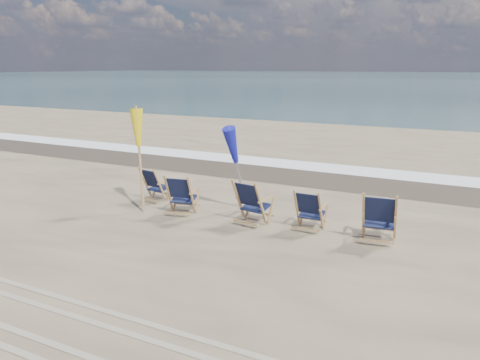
{
  "coord_description": "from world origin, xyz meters",
  "views": [
    {
      "loc": [
        4.43,
        -6.6,
        3.32
      ],
      "look_at": [
        0.0,
        2.2,
        0.9
      ],
      "focal_mm": 35.0,
      "sensor_mm": 36.0,
      "label": 1
    }
  ],
  "objects_px": {
    "beach_chair_0": "(160,186)",
    "beach_chair_4": "(395,220)",
    "beach_chair_1": "(191,196)",
    "beach_chair_2": "(260,205)",
    "umbrella_yellow": "(139,133)",
    "beach_chair_3": "(320,212)",
    "umbrella_blue": "(239,144)"
  },
  "relations": [
    {
      "from": "beach_chair_0",
      "to": "beach_chair_4",
      "type": "bearing_deg",
      "value": -175.49
    },
    {
      "from": "beach_chair_1",
      "to": "beach_chair_4",
      "type": "distance_m",
      "value": 4.36
    },
    {
      "from": "beach_chair_2",
      "to": "umbrella_yellow",
      "type": "distance_m",
      "value": 3.25
    },
    {
      "from": "beach_chair_1",
      "to": "beach_chair_3",
      "type": "relative_size",
      "value": 1.07
    },
    {
      "from": "beach_chair_0",
      "to": "umbrella_yellow",
      "type": "height_order",
      "value": "umbrella_yellow"
    },
    {
      "from": "beach_chair_1",
      "to": "beach_chair_2",
      "type": "xyz_separation_m",
      "value": [
        1.7,
        -0.0,
        0.02
      ]
    },
    {
      "from": "beach_chair_2",
      "to": "beach_chair_0",
      "type": "bearing_deg",
      "value": -1.07
    },
    {
      "from": "beach_chair_0",
      "to": "beach_chair_3",
      "type": "height_order",
      "value": "beach_chair_3"
    },
    {
      "from": "beach_chair_0",
      "to": "umbrella_blue",
      "type": "bearing_deg",
      "value": -164.33
    },
    {
      "from": "beach_chair_0",
      "to": "beach_chair_2",
      "type": "height_order",
      "value": "beach_chair_2"
    },
    {
      "from": "beach_chair_0",
      "to": "umbrella_yellow",
      "type": "relative_size",
      "value": 0.38
    },
    {
      "from": "beach_chair_0",
      "to": "umbrella_yellow",
      "type": "bearing_deg",
      "value": 95.22
    },
    {
      "from": "beach_chair_1",
      "to": "beach_chair_3",
      "type": "height_order",
      "value": "beach_chair_1"
    },
    {
      "from": "beach_chair_4",
      "to": "umbrella_yellow",
      "type": "xyz_separation_m",
      "value": [
        -5.64,
        -0.34,
        1.3
      ]
    },
    {
      "from": "beach_chair_1",
      "to": "umbrella_blue",
      "type": "bearing_deg",
      "value": -145.96
    },
    {
      "from": "umbrella_yellow",
      "to": "beach_chair_2",
      "type": "bearing_deg",
      "value": 2.44
    },
    {
      "from": "beach_chair_2",
      "to": "beach_chair_3",
      "type": "height_order",
      "value": "beach_chair_2"
    },
    {
      "from": "beach_chair_0",
      "to": "beach_chair_2",
      "type": "xyz_separation_m",
      "value": [
        2.95,
        -0.53,
        0.06
      ]
    },
    {
      "from": "beach_chair_2",
      "to": "beach_chair_3",
      "type": "distance_m",
      "value": 1.24
    },
    {
      "from": "beach_chair_1",
      "to": "beach_chair_2",
      "type": "bearing_deg",
      "value": 167.81
    },
    {
      "from": "umbrella_yellow",
      "to": "umbrella_blue",
      "type": "xyz_separation_m",
      "value": [
        2.06,
        0.94,
        -0.24
      ]
    },
    {
      "from": "beach_chair_2",
      "to": "umbrella_blue",
      "type": "bearing_deg",
      "value": -32.37
    },
    {
      "from": "beach_chair_1",
      "to": "umbrella_yellow",
      "type": "distance_m",
      "value": 1.85
    },
    {
      "from": "beach_chair_3",
      "to": "umbrella_yellow",
      "type": "height_order",
      "value": "umbrella_yellow"
    },
    {
      "from": "beach_chair_3",
      "to": "beach_chair_0",
      "type": "bearing_deg",
      "value": -3.57
    },
    {
      "from": "beach_chair_0",
      "to": "beach_chair_4",
      "type": "xyz_separation_m",
      "value": [
        5.61,
        -0.31,
        0.07
      ]
    },
    {
      "from": "beach_chair_1",
      "to": "umbrella_blue",
      "type": "distance_m",
      "value": 1.57
    },
    {
      "from": "beach_chair_1",
      "to": "umbrella_yellow",
      "type": "bearing_deg",
      "value": -6.31
    },
    {
      "from": "beach_chair_0",
      "to": "umbrella_yellow",
      "type": "xyz_separation_m",
      "value": [
        -0.03,
        -0.65,
        1.37
      ]
    },
    {
      "from": "beach_chair_2",
      "to": "umbrella_blue",
      "type": "xyz_separation_m",
      "value": [
        -0.92,
        0.81,
        1.08
      ]
    },
    {
      "from": "beach_chair_2",
      "to": "umbrella_yellow",
      "type": "bearing_deg",
      "value": 11.52
    },
    {
      "from": "beach_chair_4",
      "to": "umbrella_blue",
      "type": "distance_m",
      "value": 3.78
    }
  ]
}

